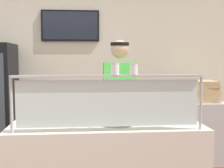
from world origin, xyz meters
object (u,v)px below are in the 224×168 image
pizza_server (116,119)px  pizza_tray (117,121)px  worker_figure (120,105)px  pizza_box_stack (201,91)px  parmesan_shaker (115,70)px  pepper_flake_shaker (134,70)px

pizza_server → pizza_tray: bearing=61.0°
pizza_server → worker_figure: worker_figure is taller
pizza_box_stack → parmesan_shaker: bearing=-128.3°
pizza_server → worker_figure: (0.12, 0.74, 0.02)m
pizza_server → pizza_box_stack: size_ratio=0.61×
pepper_flake_shaker → pizza_server: bearing=111.4°
pizza_server → parmesan_shaker: 0.55m
pepper_flake_shaker → pizza_tray: bearing=108.7°
pizza_server → worker_figure: bearing=76.1°
worker_figure → pizza_tray: bearing=-99.1°
parmesan_shaker → pizza_box_stack: bearing=51.7°
pizza_tray → worker_figure: (0.12, 0.72, 0.04)m
parmesan_shaker → pizza_tray: bearing=81.7°
pizza_box_stack → pizza_server: bearing=-132.5°
pizza_tray → worker_figure: bearing=80.9°
pepper_flake_shaker → pizza_box_stack: (1.31, 1.85, -0.39)m
pizza_tray → pizza_server: 0.03m
parmesan_shaker → pepper_flake_shaker: 0.15m
worker_figure → pepper_flake_shaker: bearing=-90.5°
pepper_flake_shaker → worker_figure: worker_figure is taller
pepper_flake_shaker → pizza_box_stack: bearing=54.7°
worker_figure → pizza_box_stack: size_ratio=3.83×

